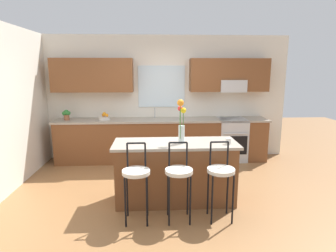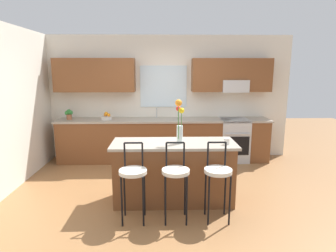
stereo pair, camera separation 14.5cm
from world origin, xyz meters
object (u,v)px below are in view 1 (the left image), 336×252
(bar_stool_middle, at_px, (179,175))
(fruit_bowl_oranges, at_px, (105,117))
(mug_ceramic, at_px, (228,141))
(potted_plant_small, at_px, (66,114))
(bar_stool_far, at_px, (221,174))
(flower_vase, at_px, (181,122))
(oven_range, at_px, (231,139))
(bar_stool_near, at_px, (136,175))
(kitchen_island, at_px, (175,172))

(bar_stool_middle, bearing_deg, fruit_bowl_oranges, 118.15)
(mug_ceramic, xyz_separation_m, potted_plant_small, (-2.90, 2.11, 0.08))
(potted_plant_small, bearing_deg, bar_stool_far, -43.15)
(flower_vase, xyz_separation_m, fruit_bowl_oranges, (-1.43, 2.03, -0.27))
(oven_range, relative_size, bar_stool_middle, 0.88)
(bar_stool_near, bearing_deg, potted_plant_small, 122.28)
(bar_stool_middle, height_order, fruit_bowl_oranges, fruit_bowl_oranges)
(bar_stool_near, bearing_deg, fruit_bowl_oranges, 107.64)
(oven_range, bearing_deg, mug_ceramic, -107.23)
(bar_stool_near, height_order, flower_vase, flower_vase)
(oven_range, relative_size, potted_plant_small, 4.18)
(bar_stool_middle, distance_m, bar_stool_far, 0.55)
(bar_stool_near, xyz_separation_m, fruit_bowl_oranges, (-0.80, 2.53, 0.33))
(mug_ceramic, bearing_deg, potted_plant_small, 143.96)
(mug_ceramic, distance_m, potted_plant_small, 3.58)
(kitchen_island, distance_m, bar_stool_far, 0.80)
(bar_stool_middle, relative_size, potted_plant_small, 4.74)
(bar_stool_far, bearing_deg, bar_stool_middle, 180.00)
(oven_range, bearing_deg, bar_stool_middle, -119.11)
(bar_stool_middle, relative_size, mug_ceramic, 11.58)
(fruit_bowl_oranges, height_order, potted_plant_small, potted_plant_small)
(kitchen_island, bearing_deg, bar_stool_near, -134.76)
(fruit_bowl_oranges, bearing_deg, bar_stool_near, -72.36)
(bar_stool_far, distance_m, potted_plant_small, 3.72)
(bar_stool_near, height_order, bar_stool_far, same)
(oven_range, xyz_separation_m, fruit_bowl_oranges, (-2.75, 0.03, 0.51))
(kitchen_island, relative_size, flower_vase, 2.83)
(oven_range, height_order, flower_vase, flower_vase)
(oven_range, distance_m, mug_ceramic, 2.24)
(bar_stool_near, bearing_deg, flower_vase, 38.59)
(kitchen_island, relative_size, bar_stool_near, 1.75)
(kitchen_island, height_order, bar_stool_far, bar_stool_far)
(bar_stool_near, height_order, potted_plant_small, potted_plant_small)
(oven_range, relative_size, kitchen_island, 0.51)
(potted_plant_small, bearing_deg, flower_vase, -42.33)
(bar_stool_far, height_order, fruit_bowl_oranges, fruit_bowl_oranges)
(kitchen_island, xyz_separation_m, bar_stool_near, (-0.55, -0.55, 0.17))
(mug_ceramic, bearing_deg, oven_range, 72.77)
(bar_stool_far, distance_m, flower_vase, 0.92)
(flower_vase, height_order, mug_ceramic, flower_vase)
(mug_ceramic, bearing_deg, kitchen_island, 169.97)
(kitchen_island, height_order, potted_plant_small, potted_plant_small)
(bar_stool_middle, bearing_deg, flower_vase, 81.09)
(mug_ceramic, bearing_deg, bar_stool_middle, -150.56)
(bar_stool_middle, bearing_deg, mug_ceramic, 29.44)
(kitchen_island, height_order, bar_stool_near, bar_stool_near)
(oven_range, height_order, mug_ceramic, mug_ceramic)
(bar_stool_middle, distance_m, potted_plant_small, 3.34)
(kitchen_island, xyz_separation_m, bar_stool_middle, (0.00, -0.55, 0.17))
(bar_stool_middle, height_order, bar_stool_far, same)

